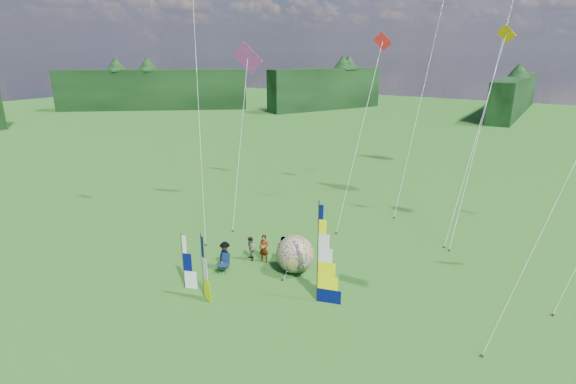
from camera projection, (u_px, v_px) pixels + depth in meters
The scene contains 17 objects.
ground at pixel (260, 330), 20.80m from camera, with size 220.00×220.00×0.00m, color #377028.
treeline_ring at pixel (258, 252), 19.59m from camera, with size 210.00×210.00×8.00m, color #194219, non-canonical shape.
feather_banner_main at pixel (318, 254), 22.45m from camera, with size 1.42×0.10×5.29m, color #040B4C, non-canonical shape.
side_banner_left at pixel (203, 267), 23.13m from camera, with size 0.97×0.10×3.49m, color #FAFF00, non-canonical shape.
side_banner_far at pixel (183, 262), 24.06m from camera, with size 0.93×0.10×3.12m, color white, non-canonical shape.
bol_inflatable at pixel (295, 254), 26.02m from camera, with size 2.21×2.21×2.21m, color #050E85.
spectator_a at pixel (264, 248), 27.29m from camera, with size 0.64×0.42×1.75m, color #66594C.
spectator_b at pixel (250, 249), 27.54m from camera, with size 0.73×0.36×1.51m, color #66594C.
spectator_c at pixel (225, 255), 26.49m from camera, with size 1.08×0.40×1.68m, color #66594C.
spectator_d at pixel (283, 251), 26.86m from camera, with size 1.08×0.44×1.84m, color #66594C.
camp_chair at pixel (223, 264), 26.07m from camera, with size 0.64×0.64×1.11m, color #0A1D3C, non-canonical shape.
kite_whale at pixel (490, 84), 31.11m from camera, with size 3.77×16.50×20.22m, color black, non-canonical shape.
kite_rainbow_delta at pixel (240, 126), 33.70m from camera, with size 7.88×11.30×13.91m, color #FD2F00, non-canonical shape.
small_kite_red at pixel (361, 126), 32.73m from camera, with size 2.75×10.04×14.20m, color red, non-canonical shape.
small_kite_orange at pixel (477, 130), 30.07m from camera, with size 3.09×9.76×14.54m, color #FBAB04, non-canonical shape.
small_kite_pink at pixel (198, 103), 30.66m from camera, with size 7.56×8.03×17.83m, color pink, non-canonical shape.
small_kite_green at pixel (427, 69), 35.73m from camera, with size 2.70×13.55×21.90m, color green, non-canonical shape.
Camera 1 is at (10.67, -14.39, 12.44)m, focal length 28.00 mm.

